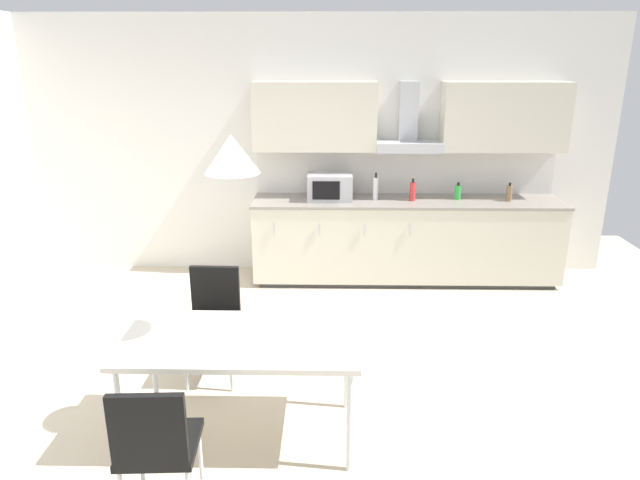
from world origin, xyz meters
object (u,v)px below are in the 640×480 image
(dining_table, at_px, (241,344))
(microwave, at_px, (330,187))
(bottle_red, at_px, (413,191))
(pendant_lamp, at_px, (232,154))
(bottle_brown, at_px, (509,193))
(chair_far_left, at_px, (214,312))
(chair_near_left, at_px, (155,441))
(bottle_white, at_px, (376,188))
(bottle_green, at_px, (458,192))

(dining_table, bearing_deg, microwave, 78.80)
(bottle_red, xyz_separation_m, pendant_lamp, (-1.45, -2.79, 0.86))
(bottle_brown, height_order, chair_far_left, bottle_brown)
(chair_far_left, bearing_deg, bottle_red, 48.62)
(dining_table, relative_size, pendant_lamp, 4.65)
(bottle_red, distance_m, dining_table, 3.16)
(pendant_lamp, bearing_deg, chair_far_left, 113.41)
(chair_near_left, bearing_deg, bottle_white, 68.95)
(bottle_white, xyz_separation_m, pendant_lamp, (-1.05, -2.83, 0.84))
(microwave, bearing_deg, chair_far_left, -113.51)
(microwave, relative_size, pendant_lamp, 1.50)
(chair_near_left, bearing_deg, microwave, 76.08)
(chair_far_left, bearing_deg, dining_table, -66.59)
(dining_table, relative_size, chair_far_left, 1.71)
(microwave, height_order, bottle_green, microwave)
(bottle_green, xyz_separation_m, bottle_white, (-0.89, -0.03, 0.05))
(bottle_green, bearing_deg, bottle_white, -178.27)
(microwave, height_order, bottle_brown, microwave)
(bottle_white, bearing_deg, chair_far_left, -123.95)
(bottle_brown, bearing_deg, chair_far_left, -144.35)
(bottle_green, xyz_separation_m, dining_table, (-1.95, -2.85, -0.32))
(pendant_lamp, bearing_deg, bottle_brown, 48.32)
(chair_near_left, bearing_deg, chair_far_left, 90.07)
(bottle_brown, relative_size, chair_far_left, 0.23)
(chair_near_left, bearing_deg, dining_table, 66.70)
(bottle_red, bearing_deg, bottle_brown, -0.10)
(dining_table, xyz_separation_m, pendant_lamp, (-0.00, 0.00, 1.21))
(bottle_red, bearing_deg, chair_near_left, -116.56)
(microwave, relative_size, bottle_red, 2.01)
(bottle_green, xyz_separation_m, chair_near_left, (-2.28, -3.62, -0.47))
(bottle_white, relative_size, chair_near_left, 0.34)
(dining_table, xyz_separation_m, chair_near_left, (-0.33, -0.77, -0.15))
(bottle_white, xyz_separation_m, chair_far_left, (-1.38, -2.06, -0.51))
(bottle_green, bearing_deg, pendant_lamp, -124.31)
(bottle_white, height_order, dining_table, bottle_white)
(dining_table, distance_m, pendant_lamp, 1.21)
(bottle_green, xyz_separation_m, chair_far_left, (-2.28, -2.08, -0.47))
(bottle_brown, distance_m, chair_near_left, 4.56)
(bottle_brown, height_order, dining_table, bottle_brown)
(bottle_green, relative_size, chair_near_left, 0.21)
(microwave, xyz_separation_m, chair_near_left, (-0.89, -3.58, -0.53))
(microwave, height_order, chair_near_left, microwave)
(bottle_green, relative_size, bottle_brown, 0.93)
(bottle_white, relative_size, bottle_brown, 1.47)
(bottle_brown, bearing_deg, chair_near_left, -128.34)
(dining_table, bearing_deg, pendant_lamp, 180.00)
(microwave, distance_m, bottle_green, 1.39)
(chair_far_left, bearing_deg, pendant_lamp, -66.59)
(bottle_brown, relative_size, bottle_red, 0.84)
(bottle_brown, bearing_deg, dining_table, -131.68)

